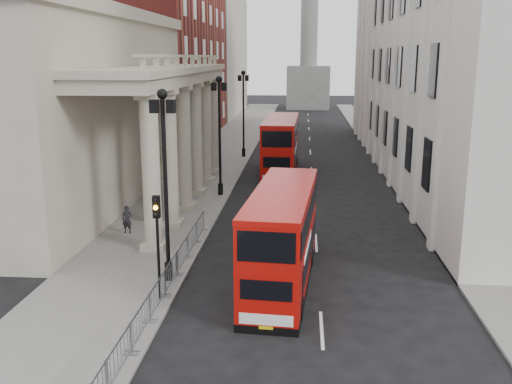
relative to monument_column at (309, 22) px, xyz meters
name	(u,v)px	position (x,y,z in m)	size (l,w,h in m)	color
ground	(160,323)	(-6.00, -92.00, -15.98)	(260.00, 260.00, 0.00)	black
sidewalk_west	(210,168)	(-9.00, -62.00, -15.92)	(6.00, 140.00, 0.12)	slate
sidewalk_east	(398,171)	(7.50, -62.00, -15.92)	(3.00, 140.00, 0.12)	slate
kerb	(243,169)	(-6.05, -62.00, -15.91)	(0.20, 140.00, 0.14)	slate
portico_building	(69,113)	(-16.50, -74.00, -9.98)	(9.00, 28.00, 12.00)	gray
brick_building	(169,45)	(-16.50, -44.00, -4.98)	(9.00, 32.00, 22.00)	maroon
west_building_far	(212,55)	(-16.50, -12.00, -5.98)	(9.00, 30.00, 20.00)	gray
east_building	(433,23)	(10.00, -60.00, -3.48)	(8.00, 55.00, 25.00)	beige
monument_column	(309,22)	(0.00, 0.00, 0.00)	(8.00, 8.00, 54.20)	#60605E
lamp_post_south	(165,173)	(-6.60, -88.00, -11.07)	(1.05, 0.44, 8.32)	black
lamp_post_mid	(220,128)	(-6.60, -72.00, -11.07)	(1.05, 0.44, 8.32)	black
lamp_post_north	(243,108)	(-6.60, -56.00, -11.07)	(1.05, 0.44, 8.32)	black
traffic_light	(157,228)	(-6.50, -90.02, -12.88)	(0.28, 0.33, 4.30)	black
crowd_barriers	(165,283)	(-6.35, -89.78, -15.31)	(0.50, 18.75, 1.10)	gray
bus_near	(282,235)	(-1.62, -87.75, -13.77)	(3.12, 9.95, 4.23)	#AE0C08
bus_far	(281,145)	(-2.65, -63.31, -13.54)	(2.85, 10.90, 4.68)	#A20C07
pedestrian_a	(127,219)	(-10.47, -81.48, -15.08)	(0.57, 0.38, 1.57)	black
pedestrian_b	(174,194)	(-9.09, -75.84, -14.92)	(0.91, 0.71, 1.87)	black
pedestrian_c	(174,189)	(-9.47, -74.13, -14.99)	(0.85, 0.56, 1.75)	black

